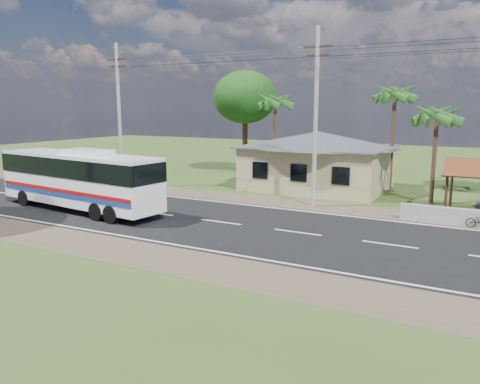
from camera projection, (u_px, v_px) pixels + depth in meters
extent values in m
plane|color=#2B4719|center=(221.00, 222.00, 25.61)|extent=(120.00, 120.00, 0.00)
cube|color=black|center=(221.00, 222.00, 25.61)|extent=(120.00, 10.00, 0.02)
cube|color=brown|center=(270.00, 202.00, 31.23)|extent=(120.00, 3.00, 0.01)
cube|color=brown|center=(143.00, 255.00, 19.98)|extent=(120.00, 3.00, 0.01)
cube|color=silver|center=(259.00, 206.00, 29.67)|extent=(120.00, 0.15, 0.01)
cube|color=silver|center=(169.00, 244.00, 21.54)|extent=(120.00, 0.15, 0.01)
cube|color=silver|center=(221.00, 222.00, 25.60)|extent=(120.00, 0.15, 0.01)
cube|color=tan|center=(318.00, 168.00, 36.10)|extent=(10.00, 8.00, 3.20)
cube|color=#4C4F54|center=(318.00, 147.00, 35.81)|extent=(10.60, 8.60, 0.10)
pyramid|color=#4C4F54|center=(319.00, 131.00, 35.60)|extent=(12.40, 10.00, 1.20)
cube|color=black|center=(260.00, 170.00, 34.01)|extent=(1.20, 0.08, 1.20)
cube|color=black|center=(299.00, 173.00, 32.61)|extent=(1.20, 0.08, 1.20)
cube|color=black|center=(341.00, 176.00, 31.20)|extent=(1.20, 0.08, 1.20)
cylinder|color=#3B2215|center=(446.00, 196.00, 26.16)|extent=(0.16, 0.16, 2.60)
cylinder|color=#3B2215|center=(451.00, 187.00, 29.28)|extent=(0.16, 0.16, 2.60)
cube|color=#9E9E99|center=(469.00, 218.00, 24.76)|extent=(7.00, 0.30, 0.90)
cylinder|color=#9E9E99|center=(119.00, 117.00, 36.34)|extent=(0.26, 0.26, 11.00)
cube|color=#3B2215|center=(117.00, 59.00, 35.57)|extent=(1.80, 0.12, 0.12)
cube|color=#3B2215|center=(117.00, 66.00, 35.66)|extent=(1.40, 0.10, 0.10)
cylinder|color=#9E9E99|center=(316.00, 119.00, 28.85)|extent=(0.26, 0.26, 11.00)
cube|color=#3B2215|center=(318.00, 47.00, 28.08)|extent=(1.80, 0.12, 0.12)
cube|color=#3B2215|center=(318.00, 55.00, 28.17)|extent=(1.40, 0.10, 0.10)
cylinder|color=gray|center=(311.00, 66.00, 27.43)|extent=(0.08, 2.00, 0.08)
cube|color=gray|center=(305.00, 65.00, 26.56)|extent=(0.50, 0.18, 0.12)
cylinder|color=black|center=(205.00, 57.00, 31.86)|extent=(16.00, 0.02, 0.02)
cylinder|color=black|center=(454.00, 42.00, 24.60)|extent=(15.00, 0.02, 0.02)
cylinder|color=#47301E|center=(434.00, 158.00, 30.14)|extent=(0.28, 0.28, 6.00)
cylinder|color=#47301E|center=(392.00, 140.00, 35.54)|extent=(0.28, 0.28, 7.50)
cylinder|color=#47301E|center=(275.00, 139.00, 40.70)|extent=(0.28, 0.28, 7.00)
cylinder|color=#47301E|center=(245.00, 142.00, 44.40)|extent=(0.50, 0.50, 5.95)
ellipsoid|color=#11370F|center=(245.00, 97.00, 43.65)|extent=(6.00, 6.00, 4.92)
cube|color=white|center=(78.00, 179.00, 28.25)|extent=(12.29, 3.80, 3.02)
cube|color=black|center=(78.00, 166.00, 28.12)|extent=(12.35, 3.87, 1.11)
cube|color=black|center=(22.00, 165.00, 31.56)|extent=(0.37, 2.32, 1.81)
cube|color=#95090D|center=(60.00, 191.00, 27.31)|extent=(11.83, 1.32, 0.22)
cube|color=navy|center=(61.00, 195.00, 27.36)|extent=(11.83, 1.32, 0.22)
cube|color=white|center=(87.00, 152.00, 27.39)|extent=(3.18, 1.93, 0.30)
cylinder|color=black|center=(25.00, 198.00, 29.83)|extent=(1.04, 0.46, 1.01)
cylinder|color=black|center=(57.00, 193.00, 31.70)|extent=(1.04, 0.46, 1.01)
cylinder|color=black|center=(97.00, 212.00, 25.89)|extent=(1.04, 0.46, 1.01)
cylinder|color=black|center=(128.00, 205.00, 27.76)|extent=(1.04, 0.46, 1.01)
cylinder|color=black|center=(111.00, 215.00, 25.21)|extent=(1.04, 0.46, 1.01)
cylinder|color=black|center=(143.00, 207.00, 27.09)|extent=(1.04, 0.46, 1.01)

